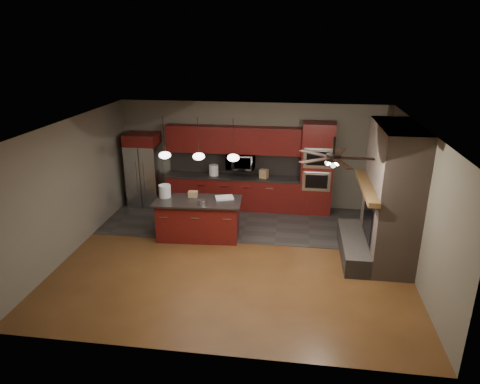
% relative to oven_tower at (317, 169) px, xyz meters
% --- Properties ---
extents(ground, '(7.00, 7.00, 0.00)m').
position_rel_oven_tower_xyz_m(ground, '(-1.70, -2.69, -1.19)').
color(ground, brown).
rests_on(ground, ground).
extents(ceiling, '(7.00, 6.00, 0.02)m').
position_rel_oven_tower_xyz_m(ceiling, '(-1.70, -2.69, 1.61)').
color(ceiling, white).
rests_on(ceiling, back_wall).
extents(back_wall, '(7.00, 0.02, 2.80)m').
position_rel_oven_tower_xyz_m(back_wall, '(-1.70, 0.31, 0.21)').
color(back_wall, '#696354').
rests_on(back_wall, ground).
extents(right_wall, '(0.02, 6.00, 2.80)m').
position_rel_oven_tower_xyz_m(right_wall, '(1.80, -2.69, 0.21)').
color(right_wall, '#696354').
rests_on(right_wall, ground).
extents(left_wall, '(0.02, 6.00, 2.80)m').
position_rel_oven_tower_xyz_m(left_wall, '(-5.20, -2.69, 0.21)').
color(left_wall, '#696354').
rests_on(left_wall, ground).
extents(slate_tile_patch, '(7.00, 2.40, 0.01)m').
position_rel_oven_tower_xyz_m(slate_tile_patch, '(-1.70, -0.89, -1.19)').
color(slate_tile_patch, '#322F2D').
rests_on(slate_tile_patch, ground).
extents(fireplace_column, '(1.30, 2.10, 2.80)m').
position_rel_oven_tower_xyz_m(fireplace_column, '(1.34, -2.29, 0.11)').
color(fireplace_column, '#756153').
rests_on(fireplace_column, ground).
extents(back_cabinetry, '(3.59, 0.64, 2.20)m').
position_rel_oven_tower_xyz_m(back_cabinetry, '(-2.18, 0.05, -0.30)').
color(back_cabinetry, maroon).
rests_on(back_cabinetry, ground).
extents(oven_tower, '(0.80, 0.63, 2.38)m').
position_rel_oven_tower_xyz_m(oven_tower, '(0.00, 0.00, 0.00)').
color(oven_tower, maroon).
rests_on(oven_tower, ground).
extents(microwave, '(0.73, 0.41, 0.50)m').
position_rel_oven_tower_xyz_m(microwave, '(-1.98, 0.06, 0.11)').
color(microwave, silver).
rests_on(microwave, back_cabinetry).
extents(refrigerator, '(0.84, 0.75, 1.99)m').
position_rel_oven_tower_xyz_m(refrigerator, '(-4.58, -0.07, -0.20)').
color(refrigerator, silver).
rests_on(refrigerator, ground).
extents(kitchen_island, '(2.01, 1.01, 0.92)m').
position_rel_oven_tower_xyz_m(kitchen_island, '(-2.68, -1.92, -0.73)').
color(kitchen_island, maroon).
rests_on(kitchen_island, ground).
extents(white_bucket, '(0.28, 0.28, 0.29)m').
position_rel_oven_tower_xyz_m(white_bucket, '(-3.46, -1.82, -0.13)').
color(white_bucket, silver).
rests_on(white_bucket, kitchen_island).
extents(paint_can, '(0.19, 0.19, 0.10)m').
position_rel_oven_tower_xyz_m(paint_can, '(-2.52, -2.14, -0.22)').
color(paint_can, '#B4B3B9').
rests_on(paint_can, kitchen_island).
extents(paint_tray, '(0.47, 0.39, 0.04)m').
position_rel_oven_tower_xyz_m(paint_tray, '(-2.10, -1.73, -0.25)').
color(paint_tray, white).
rests_on(paint_tray, kitchen_island).
extents(cardboard_box, '(0.21, 0.16, 0.13)m').
position_rel_oven_tower_xyz_m(cardboard_box, '(-2.83, -1.72, -0.21)').
color(cardboard_box, '#94764C').
rests_on(cardboard_box, kitchen_island).
extents(counter_bucket, '(0.31, 0.31, 0.28)m').
position_rel_oven_tower_xyz_m(counter_bucket, '(-2.69, 0.01, -0.15)').
color(counter_bucket, white).
rests_on(counter_bucket, back_cabinetry).
extents(counter_box, '(0.25, 0.22, 0.23)m').
position_rel_oven_tower_xyz_m(counter_box, '(-1.35, -0.04, -0.18)').
color(counter_box, '#A57E55').
rests_on(counter_box, back_cabinetry).
extents(pendant_left, '(0.26, 0.26, 0.92)m').
position_rel_oven_tower_xyz_m(pendant_left, '(-3.35, -1.99, 0.77)').
color(pendant_left, black).
rests_on(pendant_left, ceiling).
extents(pendant_center, '(0.26, 0.26, 0.92)m').
position_rel_oven_tower_xyz_m(pendant_center, '(-2.60, -1.99, 0.77)').
color(pendant_center, black).
rests_on(pendant_center, ceiling).
extents(pendant_right, '(0.26, 0.26, 0.92)m').
position_rel_oven_tower_xyz_m(pendant_right, '(-1.85, -1.99, 0.77)').
color(pendant_right, black).
rests_on(pendant_right, ceiling).
extents(ceiling_fan, '(1.27, 1.33, 0.41)m').
position_rel_oven_tower_xyz_m(ceiling_fan, '(0.10, -3.49, 1.27)').
color(ceiling_fan, black).
rests_on(ceiling_fan, ceiling).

